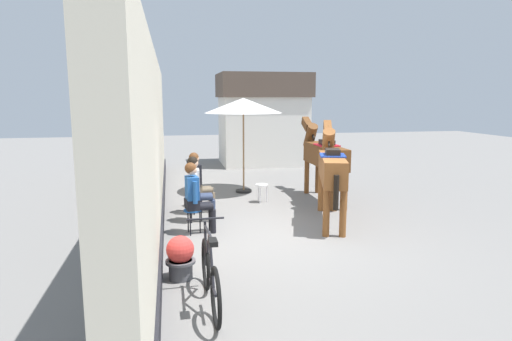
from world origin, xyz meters
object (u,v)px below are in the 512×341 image
Objects in this scene: seated_visitor_near at (196,194)px; seated_visitor_far at (198,179)px; seated_visitor_middle at (197,185)px; saddled_horse_far at (323,155)px; saddled_horse_near at (331,167)px; flower_planter_near at (180,257)px; satchel_bag at (188,202)px; leaning_bicycle at (210,276)px; spare_stool_white at (262,187)px; cafe_parasol at (243,106)px.

seated_visitor_near is 1.53m from seated_visitor_far.
seated_visitor_middle is 0.69m from seated_visitor_far.
seated_visitor_middle is (0.08, 0.83, 0.00)m from seated_visitor_near.
seated_visitor_near is 0.46× the size of saddled_horse_far.
saddled_horse_near reaches higher than flower_planter_near.
flower_planter_near is 2.29× the size of satchel_bag.
leaning_bicycle is (0.34, -0.94, 0.06)m from flower_planter_near.
flower_planter_near is (-3.20, -2.48, -0.82)m from saddled_horse_near.
seated_visitor_far is at bearing -155.32° from spare_stool_white.
seated_visitor_near is 1.00× the size of seated_visitor_middle.
cafe_parasol reaches higher than leaning_bicycle.
seated_visitor_middle is at bearing 167.70° from satchel_bag.
leaning_bicycle is (-3.36, -5.30, -0.76)m from saddled_horse_far.
leaning_bicycle is at bearing -103.06° from cafe_parasol.
saddled_horse_far is at bearing 33.64° from seated_visitor_near.
satchel_bag is at bearing 95.90° from seated_visitor_middle.
spare_stool_white is at bearing 71.59° from leaning_bicycle.
saddled_horse_far is 10.70× the size of satchel_bag.
spare_stool_white reaches higher than satchel_bag.
saddled_horse_far is 1.16× the size of cafe_parasol.
spare_stool_white is at bearing -79.38° from cafe_parasol.
seated_visitor_far reaches higher than leaning_bicycle.
saddled_horse_near reaches higher than seated_visitor_middle.
saddled_horse_far is 1.75m from spare_stool_white.
saddled_horse_far is 2.55m from cafe_parasol.
seated_visitor_near is at bearing -95.63° from seated_visitor_middle.
seated_visitor_middle reaches higher than flower_planter_near.
cafe_parasol is (1.88, 5.68, 2.03)m from flower_planter_near.
seated_visitor_near is 4.17m from cafe_parasol.
saddled_horse_near reaches higher than seated_visitor_far.
saddled_horse_far is 1.70× the size of leaning_bicycle.
saddled_horse_near is 1.94m from saddled_horse_far.
saddled_horse_far reaches higher than seated_visitor_near.
saddled_horse_near is at bearing 37.78° from flower_planter_near.
saddled_horse_near is at bearing -104.80° from saddled_horse_far.
satchel_bag is (-0.06, 2.17, -0.68)m from seated_visitor_near.
seated_visitor_middle is 2.24m from spare_stool_white.
flower_planter_near is at bearing -99.43° from seated_visitor_near.
saddled_horse_near reaches higher than seated_visitor_near.
saddled_horse_near is at bearing -23.46° from seated_visitor_far.
saddled_horse_near and saddled_horse_far have the same top height.
leaning_bicycle is 5.63m from spare_stool_white.
satchel_bag is (-3.40, -0.06, -1.06)m from saddled_horse_far.
seated_visitor_near is 2.89m from saddled_horse_near.
cafe_parasol is (1.44, 2.71, 1.59)m from seated_visitor_middle.
saddled_horse_far is at bearing 12.46° from seated_visitor_far.
seated_visitor_far is at bearing 88.06° from leaning_bicycle.
saddled_horse_near is at bearing -140.32° from satchel_bag.
seated_visitor_near and seated_visitor_far have the same top height.
leaning_bicycle is at bearing -90.19° from seated_visitor_near.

